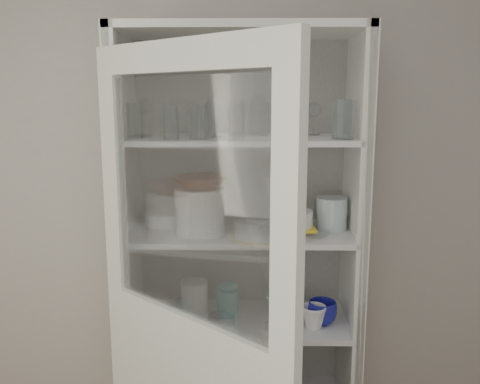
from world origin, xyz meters
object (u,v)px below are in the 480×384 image
at_px(glass_platter, 294,231).
at_px(yellow_trivet, 294,227).
at_px(mug_blue, 322,312).
at_px(white_canister, 194,296).
at_px(cupboard_door, 190,378).
at_px(teal_jar, 228,298).
at_px(goblet_1, 239,116).
at_px(cream_bowl, 200,196).
at_px(measuring_cups, 219,319).
at_px(goblet_2, 260,114).
at_px(goblet_0, 145,115).
at_px(white_ramekin, 294,218).
at_px(mug_white, 314,317).
at_px(plate_stack_back, 168,218).
at_px(pantry_cabinet, 240,294).
at_px(mug_teal, 277,304).
at_px(terracotta_bowl, 200,182).
at_px(plate_stack_front, 200,218).
at_px(goblet_3, 314,117).
at_px(grey_bowl_stack, 331,214).

xyz_separation_m(glass_platter, yellow_trivet, (0.00, 0.00, 0.01)).
height_order(mug_blue, white_canister, white_canister).
xyz_separation_m(cupboard_door, teal_jar, (0.11, 0.59, 0.05)).
height_order(goblet_1, cream_bowl, goblet_1).
distance_m(cream_bowl, measuring_cups, 0.54).
distance_m(goblet_2, yellow_trivet, 0.51).
relative_size(cupboard_door, goblet_0, 11.80).
bearing_deg(white_ramekin, measuring_cups, -175.45).
bearing_deg(mug_blue, yellow_trivet, -166.91).
height_order(goblet_0, mug_blue, goblet_0).
height_order(goblet_2, yellow_trivet, goblet_2).
height_order(mug_white, white_canister, white_canister).
height_order(goblet_1, white_ramekin, goblet_1).
bearing_deg(plate_stack_back, pantry_cabinet, -6.62).
bearing_deg(mug_teal, glass_platter, -54.88).
distance_m(goblet_0, goblet_1, 0.40).
bearing_deg(terracotta_bowl, plate_stack_front, 180.00).
distance_m(plate_stack_front, plate_stack_back, 0.23).
relative_size(pantry_cabinet, yellow_trivet, 12.71).
relative_size(plate_stack_front, mug_teal, 2.03).
bearing_deg(cream_bowl, mug_teal, 15.09).
height_order(pantry_cabinet, white_canister, pantry_cabinet).
relative_size(goblet_3, mug_teal, 1.52).
relative_size(goblet_3, measuring_cups, 1.59).
bearing_deg(grey_bowl_stack, plate_stack_front, -173.23).
height_order(goblet_0, white_ramekin, goblet_0).
relative_size(terracotta_bowl, measuring_cups, 2.21).
bearing_deg(cream_bowl, terracotta_bowl, 180.00).
bearing_deg(terracotta_bowl, mug_teal, 15.09).
xyz_separation_m(goblet_2, white_canister, (-0.29, -0.03, -0.82)).
xyz_separation_m(goblet_3, yellow_trivet, (-0.09, -0.14, -0.45)).
relative_size(goblet_1, glass_platter, 0.55).
bearing_deg(grey_bowl_stack, measuring_cups, -170.67).
bearing_deg(goblet_0, cream_bowl, -28.17).
height_order(goblet_3, plate_stack_back, goblet_3).
bearing_deg(pantry_cabinet, teal_jar, -179.67).
bearing_deg(measuring_cups, mug_white, -5.37).
height_order(glass_platter, teal_jar, glass_platter).
bearing_deg(white_ramekin, white_canister, 167.63).
bearing_deg(measuring_cups, pantry_cabinet, 55.63).
relative_size(goblet_0, plate_stack_back, 0.79).
bearing_deg(terracotta_bowl, goblet_0, 151.83).
bearing_deg(pantry_cabinet, white_canister, -177.27).
relative_size(goblet_3, cream_bowl, 0.73).
xyz_separation_m(goblet_1, mug_teal, (0.17, -0.04, -0.84)).
xyz_separation_m(pantry_cabinet, goblet_0, (-0.41, 0.01, 0.81)).
height_order(yellow_trivet, white_canister, yellow_trivet).
xyz_separation_m(plate_stack_back, grey_bowl_stack, (0.72, -0.09, 0.04)).
relative_size(cupboard_door, grey_bowl_stack, 14.29).
bearing_deg(cupboard_door, terracotta_bowl, 131.84).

